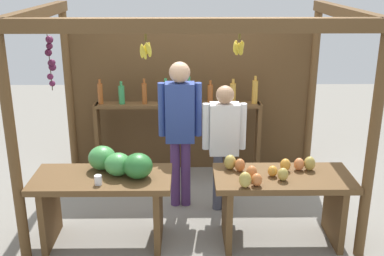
% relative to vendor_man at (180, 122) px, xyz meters
% --- Properties ---
extents(ground_plane, '(12.00, 12.00, 0.00)m').
position_rel_vendor_man_xyz_m(ground_plane, '(0.13, 0.02, -1.02)').
color(ground_plane, gray).
rests_on(ground_plane, ground).
extents(market_stall, '(3.34, 2.23, 2.25)m').
position_rel_vendor_man_xyz_m(market_stall, '(0.12, 0.51, 0.30)').
color(market_stall, brown).
rests_on(market_stall, ground).
extents(fruit_counter_left, '(1.35, 0.66, 0.96)m').
position_rel_vendor_man_xyz_m(fruit_counter_left, '(-0.69, -0.75, -0.39)').
color(fruit_counter_left, brown).
rests_on(fruit_counter_left, ground).
extents(fruit_counter_right, '(1.35, 0.66, 0.87)m').
position_rel_vendor_man_xyz_m(fruit_counter_right, '(0.99, -0.77, -0.47)').
color(fruit_counter_right, brown).
rests_on(fruit_counter_right, ground).
extents(bottle_shelf_unit, '(2.14, 0.22, 1.36)m').
position_rel_vendor_man_xyz_m(bottle_shelf_unit, '(-0.03, 0.82, -0.20)').
color(bottle_shelf_unit, brown).
rests_on(bottle_shelf_unit, ground).
extents(vendor_man, '(0.48, 0.23, 1.69)m').
position_rel_vendor_man_xyz_m(vendor_man, '(0.00, 0.00, 0.00)').
color(vendor_man, '#4E2E66').
rests_on(vendor_man, ground).
extents(vendor_woman, '(0.48, 0.20, 1.46)m').
position_rel_vendor_man_xyz_m(vendor_woman, '(0.48, -0.10, -0.16)').
color(vendor_woman, '#4A4C5D').
rests_on(vendor_woman, ground).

